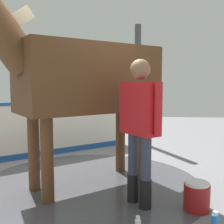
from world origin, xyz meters
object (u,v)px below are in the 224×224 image
Objects in this scene: handler at (140,121)px; wash_bucket at (197,196)px; horse at (81,78)px; bottle_spray at (215,222)px.

wash_bucket is at bearing -48.44° from handler.
wash_bucket is (1.50, -0.67, -1.39)m from horse.
wash_bucket is 0.47m from bottle_spray.
handler is 1.11m from wash_bucket.
bottle_spray is at bearing -75.92° from handler.
handler is 5.21× the size of wash_bucket.
wash_bucket is at bearing 117.13° from horse.
wash_bucket is at bearing 101.15° from bottle_spray.
horse is at bearing 155.97° from wash_bucket.
horse is 2.43m from bottle_spray.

